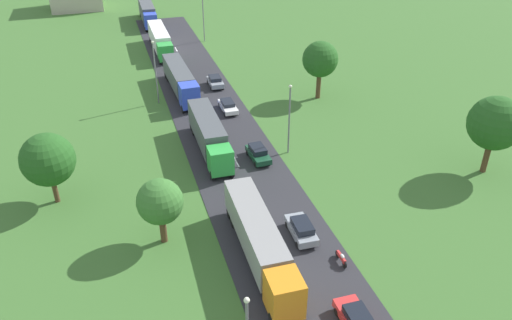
% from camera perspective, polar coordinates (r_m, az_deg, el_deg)
% --- Properties ---
extents(road, '(10.00, 140.00, 0.06)m').
position_cam_1_polar(road, '(48.78, 0.22, -4.85)').
color(road, '#2B2B30').
rests_on(road, ground).
extents(lane_marking_centre, '(0.16, 121.70, 0.01)m').
position_cam_1_polar(lane_marking_centre, '(47.08, 1.02, -6.28)').
color(lane_marking_centre, white).
rests_on(lane_marking_centre, road).
extents(truck_lead, '(2.73, 14.67, 3.50)m').
position_cam_1_polar(truck_lead, '(41.03, 0.45, -9.08)').
color(truck_lead, orange).
rests_on(truck_lead, road).
extents(truck_second, '(2.58, 13.05, 3.76)m').
position_cam_1_polar(truck_second, '(56.71, -5.35, 3.02)').
color(truck_second, green).
rests_on(truck_second, road).
extents(truck_third, '(2.86, 14.72, 3.54)m').
position_cam_1_polar(truck_third, '(72.59, -8.56, 9.06)').
color(truck_third, blue).
rests_on(truck_third, road).
extents(truck_fourth, '(2.51, 14.63, 3.58)m').
position_cam_1_polar(truck_fourth, '(90.92, -10.81, 13.30)').
color(truck_fourth, green).
rests_on(truck_fourth, road).
extents(truck_fifth, '(2.74, 14.49, 3.70)m').
position_cam_1_polar(truck_fifth, '(109.17, -12.20, 16.07)').
color(truck_fifth, blue).
rests_on(truck_fifth, road).
extents(car_second, '(1.92, 4.24, 1.59)m').
position_cam_1_polar(car_second, '(44.34, 5.17, -7.78)').
color(car_second, '#8C939E').
rests_on(car_second, road).
extents(car_third, '(1.90, 4.18, 1.52)m').
position_cam_1_polar(car_third, '(55.28, 0.25, 0.79)').
color(car_third, '#19472D').
rests_on(car_third, road).
extents(car_fourth, '(1.79, 4.38, 1.33)m').
position_cam_1_polar(car_fourth, '(66.71, -3.20, 6.15)').
color(car_fourth, white).
rests_on(car_fourth, road).
extents(car_fifth, '(1.93, 3.94, 1.49)m').
position_cam_1_polar(car_fifth, '(74.59, -4.64, 8.86)').
color(car_fifth, '#8C939E').
rests_on(car_fifth, road).
extents(motorcycle_courier, '(0.28, 1.94, 0.91)m').
position_cam_1_polar(motorcycle_courier, '(42.40, 9.63, -10.84)').
color(motorcycle_courier, black).
rests_on(motorcycle_courier, road).
extents(lamppost_second, '(0.36, 0.36, 8.17)m').
position_cam_1_polar(lamppost_second, '(55.16, 3.80, 5.01)').
color(lamppost_second, slate).
rests_on(lamppost_second, ground).
extents(lamppost_third, '(0.36, 0.36, 8.67)m').
position_cam_1_polar(lamppost_third, '(68.85, -11.33, 10.03)').
color(lamppost_third, slate).
rests_on(lamppost_third, ground).
extents(lamppost_fourth, '(0.36, 0.36, 8.67)m').
position_cam_1_polar(lamppost_fourth, '(94.64, -5.99, 16.04)').
color(lamppost_fourth, slate).
rests_on(lamppost_fourth, ground).
extents(tree_birch, '(3.93, 3.93, 6.11)m').
position_cam_1_polar(tree_birch, '(42.56, -10.82, -4.70)').
color(tree_birch, '#513823').
rests_on(tree_birch, ground).
extents(tree_maple, '(5.04, 5.04, 7.21)m').
position_cam_1_polar(tree_maple, '(50.31, -22.50, 0.02)').
color(tree_maple, '#513823').
rests_on(tree_maple, ground).
extents(tree_pine, '(5.56, 5.56, 8.48)m').
position_cam_1_polar(tree_pine, '(56.33, 25.46, 3.77)').
color(tree_pine, '#513823').
rests_on(tree_pine, ground).
extents(tree_elm, '(4.84, 4.84, 8.02)m').
position_cam_1_polar(tree_elm, '(69.49, 7.28, 11.21)').
color(tree_elm, '#513823').
rests_on(tree_elm, ground).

